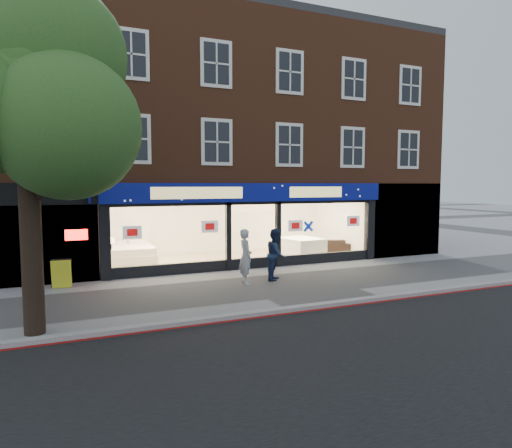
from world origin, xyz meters
TOP-DOWN VIEW (x-y plane):
  - ground at (0.00, 0.00)m, footprint 120.00×120.00m
  - kerb_line at (0.00, -3.10)m, footprint 60.00×0.10m
  - kerb_stone at (0.00, -2.90)m, footprint 60.00×0.25m
  - showroom_floor at (0.00, 5.25)m, footprint 11.00×4.50m
  - building at (-0.02, 6.93)m, footprint 19.00×8.26m
  - street_tree at (-7.57, -2.20)m, footprint 4.00×3.20m
  - display_bed at (-4.30, 5.87)m, footprint 2.01×2.40m
  - bedside_table at (-5.10, 5.02)m, footprint 0.55×0.55m
  - mattress_stack at (3.10, 4.83)m, footprint 1.75×2.08m
  - sofa at (4.58, 4.99)m, footprint 2.23×1.53m
  - a_board at (-6.90, 2.33)m, footprint 0.64×0.46m
  - pedestrian_grey at (-1.36, 0.60)m, footprint 0.48×0.69m
  - pedestrian_blue at (-0.18, 0.73)m, footprint 1.04×1.08m

SIDE VIEW (x-z plane):
  - ground at x=0.00m, z-range 0.00..0.00m
  - kerb_line at x=0.00m, z-range 0.00..0.01m
  - showroom_floor at x=0.00m, z-range 0.00..0.10m
  - kerb_stone at x=0.00m, z-range 0.00..0.12m
  - bedside_table at x=-5.10m, z-range 0.10..0.65m
  - sofa at x=4.58m, z-range 0.10..0.71m
  - a_board at x=-6.90m, z-range 0.00..0.92m
  - display_bed at x=-4.30m, z-range -0.20..1.14m
  - mattress_stack at x=3.10m, z-range 0.10..0.85m
  - pedestrian_blue at x=-0.18m, z-range 0.00..1.76m
  - pedestrian_grey at x=-1.36m, z-range 0.00..1.80m
  - street_tree at x=-7.57m, z-range 1.64..8.24m
  - building at x=-0.02m, z-range 1.52..11.82m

